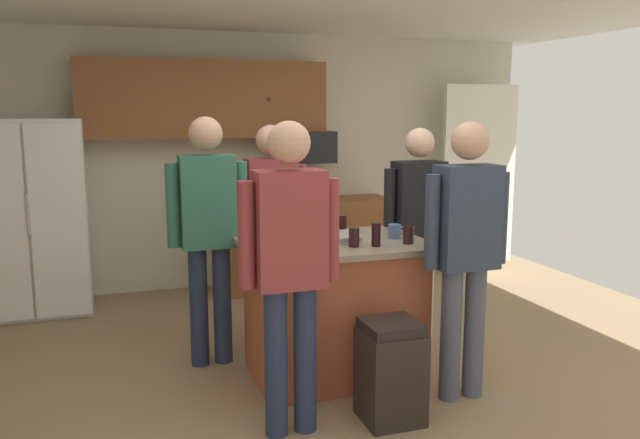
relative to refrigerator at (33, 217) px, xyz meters
The scene contains 22 objects.
floor 3.23m from the refrigerator, 49.98° to the right, with size 7.04×7.04×0.00m, color #937A5B.
back_wall 2.09m from the refrigerator, 11.81° to the left, with size 6.40×0.10×2.60m, color beige.
french_door_window_panel 4.61m from the refrigerator, ahead, with size 0.90×0.06×2.00m, color white.
cabinet_run_upper 1.93m from the refrigerator, ahead, with size 2.40×0.38×0.75m.
cabinet_run_lower 2.64m from the refrigerator, ahead, with size 1.80×0.63×0.90m.
refrigerator is the anchor object (origin of this frame).
microwave_over_range 2.67m from the refrigerator, ahead, with size 0.56×0.40×0.32m, color black.
kitchen_island 3.06m from the refrigerator, 46.76° to the right, with size 1.23×0.89×0.95m.
person_guest_left 2.34m from the refrigerator, 38.02° to the right, with size 0.57×0.23×1.71m.
person_elder_center 3.29m from the refrigerator, 61.40° to the right, with size 0.57×0.23×1.77m.
person_guest_right 2.17m from the refrigerator, 52.88° to the right, with size 0.57×0.23×1.78m.
person_guest_by_door 3.43m from the refrigerator, 31.80° to the right, with size 0.57×0.22×1.69m.
person_host_foreground 3.91m from the refrigerator, 45.61° to the right, with size 0.57×0.23×1.75m.
glass_stout_tall 2.64m from the refrigerator, 48.21° to the right, with size 0.07×0.07×0.16m.
glass_dark_ale 3.50m from the refrigerator, 44.00° to the right, with size 0.07×0.07×0.12m.
glass_pilsner 2.96m from the refrigerator, 40.85° to the right, with size 0.06×0.06×0.13m.
tumbler_amber 3.23m from the refrigerator, 48.31° to the right, with size 0.07×0.07×0.12m.
mug_ceramic_white 3.05m from the refrigerator, 55.01° to the right, with size 0.13×0.09×0.10m.
mug_blue_stoneware 3.37m from the refrigerator, 41.74° to the right, with size 0.13×0.09×0.10m.
glass_short_whisky 3.35m from the refrigerator, 46.91° to the right, with size 0.06×0.06×0.15m.
serving_tray 2.97m from the refrigerator, 47.27° to the right, with size 0.44×0.30×0.04m.
trash_bin 3.70m from the refrigerator, 53.49° to the right, with size 0.34×0.34×0.61m.
Camera 1 is at (-1.35, -3.79, 1.82)m, focal length 35.88 mm.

